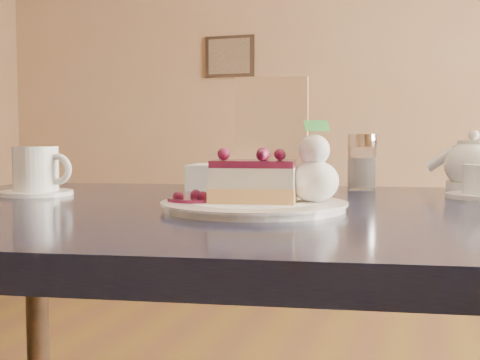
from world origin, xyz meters
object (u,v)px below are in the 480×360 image
(main_table, at_px, (258,257))
(cheesecake_slice, at_px, (254,181))
(tea_set, at_px, (474,170))
(coffee_set, at_px, (37,173))
(dessert_plate, at_px, (254,206))

(main_table, height_order, cheesecake_slice, cheesecake_slice)
(main_table, xyz_separation_m, tea_set, (0.35, 0.36, 0.13))
(main_table, distance_m, coffee_set, 0.47)
(cheesecake_slice, relative_size, tea_set, 0.51)
(coffee_set, relative_size, tea_set, 0.54)
(dessert_plate, relative_size, coffee_set, 1.86)
(dessert_plate, height_order, tea_set, tea_set)
(dessert_plate, height_order, coffee_set, coffee_set)
(tea_set, bearing_deg, dessert_plate, -129.08)
(main_table, height_order, dessert_plate, dessert_plate)
(coffee_set, height_order, tea_set, tea_set)
(dessert_plate, height_order, cheesecake_slice, cheesecake_slice)
(main_table, distance_m, dessert_plate, 0.10)
(cheesecake_slice, relative_size, coffee_set, 0.95)
(cheesecake_slice, height_order, tea_set, tea_set)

